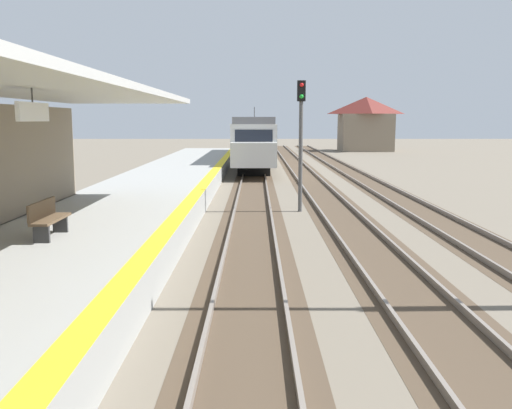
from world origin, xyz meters
name	(u,v)px	position (x,y,z in m)	size (l,w,h in m)	color
station_platform	(90,238)	(-2.50, 16.00, 0.45)	(5.00, 80.00, 0.91)	#999993
track_pair_nearest_platform	(251,225)	(1.90, 20.00, 0.05)	(2.34, 120.00, 0.16)	#4C3D2D
track_pair_middle	(348,225)	(5.30, 20.00, 0.05)	(2.34, 120.00, 0.16)	#4C3D2D
track_pair_far_side	(445,225)	(8.70, 20.00, 0.05)	(2.34, 120.00, 0.16)	#4C3D2D
approaching_train	(253,140)	(1.90, 43.74, 2.18)	(2.93, 19.60, 4.76)	silver
rail_signal_post	(299,132)	(3.82, 23.14, 3.19)	(0.32, 0.34, 5.20)	#4C4C4C
platform_bench	(46,218)	(-2.91, 14.04, 1.37)	(0.45, 1.60, 0.88)	brown
distant_trackside_house	(364,123)	(15.16, 67.26, 3.34)	(6.60, 5.28, 6.40)	#7F705B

